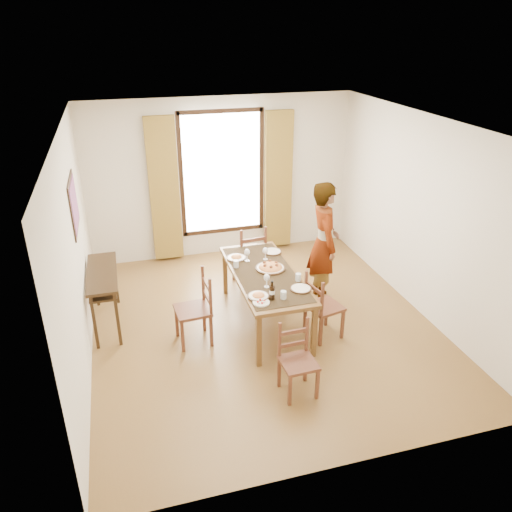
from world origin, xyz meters
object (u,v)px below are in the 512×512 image
object	(u,v)px
man	(324,243)
pasta_platter	(270,266)
console_table	(103,279)
dining_table	(265,277)

from	to	relation	value
man	pasta_platter	bearing A→B (deg)	116.40
console_table	man	distance (m)	3.07
man	pasta_platter	distance (m)	0.93
man	pasta_platter	xyz separation A→B (m)	(-0.88, -0.29, -0.10)
pasta_platter	man	bearing A→B (deg)	17.98
console_table	dining_table	world-z (taller)	console_table
dining_table	pasta_platter	bearing A→B (deg)	39.58
dining_table	man	bearing A→B (deg)	20.59
console_table	dining_table	bearing A→B (deg)	-14.28
console_table	man	world-z (taller)	man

